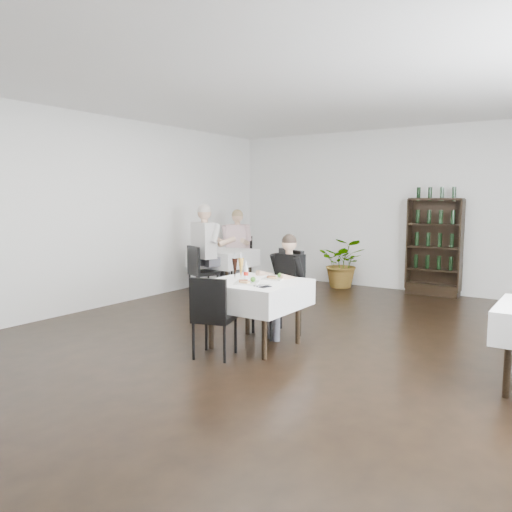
{
  "coord_description": "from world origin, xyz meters",
  "views": [
    {
      "loc": [
        2.89,
        -4.71,
        1.73
      ],
      "look_at": [
        -0.42,
        0.2,
        1.03
      ],
      "focal_mm": 35.0,
      "sensor_mm": 36.0,
      "label": 1
    }
  ],
  "objects": [
    {
      "name": "coke_bottle",
      "position": [
        -0.43,
        -0.0,
        0.86
      ],
      "size": [
        0.06,
        0.06,
        0.22
      ],
      "color": "silver",
      "rests_on": "main_table"
    },
    {
      "name": "wine_shelf",
      "position": [
        0.6,
        4.31,
        0.85
      ],
      "size": [
        0.9,
        0.28,
        1.75
      ],
      "color": "black",
      "rests_on": "ground"
    },
    {
      "name": "napkin_cutlery",
      "position": [
        -0.03,
        -0.26,
        0.78
      ],
      "size": [
        0.19,
        0.18,
        0.02
      ],
      "color": "black",
      "rests_on": "main_table"
    },
    {
      "name": "left_chair_near",
      "position": [
        -2.62,
        1.74,
        0.52
      ],
      "size": [
        0.55,
        0.55,
        0.91
      ],
      "color": "black",
      "rests_on": "ground"
    },
    {
      "name": "potted_tree",
      "position": [
        -1.03,
        4.1,
        0.48
      ],
      "size": [
        1.01,
        0.93,
        0.96
      ],
      "primitive_type": "imported",
      "rotation": [
        0.0,
        0.0,
        0.23
      ],
      "color": "#24581E",
      "rests_on": "ground"
    },
    {
      "name": "pilsner_dark",
      "position": [
        -0.58,
        -0.02,
        0.9
      ],
      "size": [
        0.07,
        0.07,
        0.31
      ],
      "color": "black",
      "rests_on": "main_table"
    },
    {
      "name": "left_table",
      "position": [
        -2.7,
        2.5,
        0.62
      ],
      "size": [
        0.98,
        0.98,
        0.77
      ],
      "color": "black",
      "rests_on": "ground"
    },
    {
      "name": "main_table",
      "position": [
        -0.3,
        0.0,
        0.62
      ],
      "size": [
        1.03,
        1.03,
        0.77
      ],
      "color": "black",
      "rests_on": "ground"
    },
    {
      "name": "diner_left_near",
      "position": [
        -2.59,
        1.95,
        0.94
      ],
      "size": [
        0.68,
        0.72,
        1.62
      ],
      "color": "#42434A",
      "rests_on": "ground"
    },
    {
      "name": "diner_main",
      "position": [
        -0.23,
        0.57,
        0.74
      ],
      "size": [
        0.53,
        0.56,
        1.28
      ],
      "color": "#42434A",
      "rests_on": "ground"
    },
    {
      "name": "plate_near",
      "position": [
        -0.27,
        -0.2,
        0.79
      ],
      "size": [
        0.33,
        0.33,
        0.08
      ],
      "color": "white",
      "rests_on": "main_table"
    },
    {
      "name": "pilsner_lager",
      "position": [
        -0.53,
        0.04,
        0.9
      ],
      "size": [
        0.07,
        0.07,
        0.31
      ],
      "color": "#B47E2E",
      "rests_on": "main_table"
    },
    {
      "name": "plate_far",
      "position": [
        -0.18,
        0.23,
        0.79
      ],
      "size": [
        0.27,
        0.27,
        0.07
      ],
      "color": "white",
      "rests_on": "main_table"
    },
    {
      "name": "left_chair_far",
      "position": [
        -2.79,
        3.16,
        0.56
      ],
      "size": [
        0.59,
        0.59,
        0.97
      ],
      "color": "black",
      "rests_on": "ground"
    },
    {
      "name": "main_chair_far",
      "position": [
        -0.32,
        0.64,
        0.61
      ],
      "size": [
        0.65,
        0.65,
        1.07
      ],
      "color": "black",
      "rests_on": "ground"
    },
    {
      "name": "room_shell",
      "position": [
        0.0,
        0.0,
        1.5
      ],
      "size": [
        9.0,
        9.0,
        9.0
      ],
      "color": "black",
      "rests_on": "ground"
    },
    {
      "name": "main_chair_near",
      "position": [
        -0.42,
        -0.64,
        0.51
      ],
      "size": [
        0.51,
        0.51,
        0.89
      ],
      "color": "black",
      "rests_on": "ground"
    },
    {
      "name": "diner_left_far",
      "position": [
        -2.77,
        3.0,
        0.87
      ],
      "size": [
        0.63,
        0.67,
        1.5
      ],
      "color": "#42434A",
      "rests_on": "ground"
    }
  ]
}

